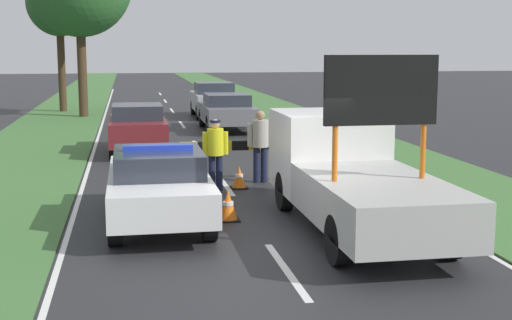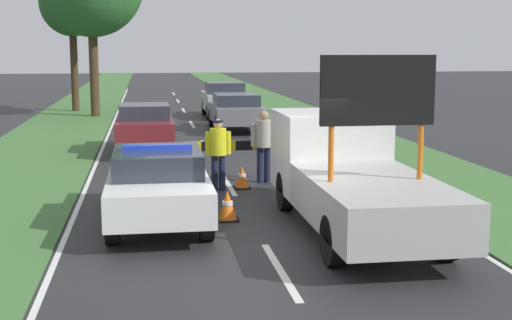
% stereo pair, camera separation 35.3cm
% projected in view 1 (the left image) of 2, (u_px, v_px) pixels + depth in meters
% --- Properties ---
extents(ground_plane, '(160.00, 160.00, 0.00)m').
position_uv_depth(ground_plane, '(264.00, 238.00, 12.41)').
color(ground_plane, '#28282B').
extents(lane_markings, '(6.86, 62.56, 0.01)m').
position_uv_depth(lane_markings, '(192.00, 138.00, 25.94)').
color(lane_markings, silver).
rests_on(lane_markings, ground).
extents(grass_verge_left, '(3.74, 120.00, 0.03)m').
position_uv_depth(grass_verge_left, '(56.00, 123.00, 30.91)').
color(grass_verge_left, '#427038').
rests_on(grass_verge_left, ground).
extents(grass_verge_right, '(3.74, 120.00, 0.03)m').
position_uv_depth(grass_verge_right, '(296.00, 119.00, 32.78)').
color(grass_verge_right, '#427038').
rests_on(grass_verge_right, ground).
extents(police_car, '(1.83, 4.56, 1.51)m').
position_uv_depth(police_car, '(158.00, 184.00, 13.35)').
color(police_car, white).
rests_on(police_car, ground).
extents(work_truck, '(2.04, 6.04, 3.18)m').
position_uv_depth(work_truck, '(349.00, 172.00, 13.19)').
color(work_truck, white).
rests_on(work_truck, ground).
extents(road_barrier, '(2.55, 0.08, 1.00)m').
position_uv_depth(road_barrier, '(232.00, 148.00, 17.61)').
color(road_barrier, black).
rests_on(road_barrier, ground).
extents(police_officer, '(0.60, 0.38, 1.66)m').
position_uv_depth(police_officer, '(215.00, 148.00, 16.41)').
color(police_officer, '#191E38').
rests_on(police_officer, ground).
extents(pedestrian_civilian, '(0.64, 0.40, 1.77)m').
position_uv_depth(pedestrian_civilian, '(260.00, 140.00, 17.38)').
color(pedestrian_civilian, '#191E38').
rests_on(pedestrian_civilian, ground).
extents(traffic_cone_near_police, '(0.35, 0.35, 0.49)m').
position_uv_depth(traffic_cone_near_police, '(325.00, 182.00, 16.30)').
color(traffic_cone_near_police, black).
rests_on(traffic_cone_near_police, ground).
extents(traffic_cone_centre_front, '(0.39, 0.39, 0.54)m').
position_uv_depth(traffic_cone_centre_front, '(239.00, 177.00, 16.76)').
color(traffic_cone_centre_front, black).
rests_on(traffic_cone_centre_front, ground).
extents(traffic_cone_near_truck, '(0.42, 0.42, 0.59)m').
position_uv_depth(traffic_cone_near_truck, '(228.00, 206.00, 13.65)').
color(traffic_cone_near_truck, black).
rests_on(traffic_cone_near_truck, ground).
extents(queued_car_wagon_maroon, '(1.73, 3.97, 1.53)m').
position_uv_depth(queued_car_wagon_maroon, '(138.00, 127.00, 22.34)').
color(queued_car_wagon_maroon, maroon).
rests_on(queued_car_wagon_maroon, ground).
extents(queued_car_suv_grey, '(1.91, 4.45, 1.45)m').
position_uv_depth(queued_car_suv_grey, '(227.00, 111.00, 28.42)').
color(queued_car_suv_grey, slate).
rests_on(queued_car_suv_grey, ground).
extents(queued_car_sedan_silver, '(1.94, 4.30, 1.64)m').
position_uv_depth(queued_car_sedan_silver, '(214.00, 99.00, 33.75)').
color(queued_car_sedan_silver, '#B2B2B7').
rests_on(queued_car_sedan_silver, ground).
extents(roadside_tree_near_right, '(3.25, 3.25, 7.24)m').
position_uv_depth(roadside_tree_near_right, '(59.00, 3.00, 35.73)').
color(roadside_tree_near_right, '#42301E').
rests_on(roadside_tree_near_right, ground).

